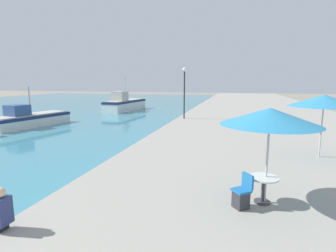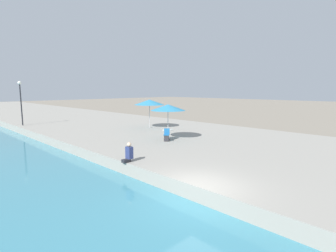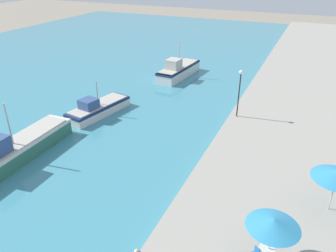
# 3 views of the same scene
# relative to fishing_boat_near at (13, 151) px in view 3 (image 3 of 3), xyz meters

# --- Properties ---
(water_basin) EXTENTS (56.00, 90.00, 0.04)m
(water_basin) POSITION_rel_fishing_boat_near_xyz_m (-14.56, 27.19, -0.97)
(water_basin) COLOR teal
(water_basin) RESTS_ON ground_plane
(quay_promenade) EXTENTS (16.00, 90.00, 0.69)m
(quay_promenade) POSITION_rel_fishing_boat_near_xyz_m (21.44, 27.19, -0.65)
(quay_promenade) COLOR gray
(quay_promenade) RESTS_ON ground_plane
(fishing_boat_near) EXTENTS (2.65, 10.99, 4.85)m
(fishing_boat_near) POSITION_rel_fishing_boat_near_xyz_m (0.00, 0.00, 0.00)
(fishing_boat_near) COLOR #33705B
(fishing_boat_near) RESTS_ON water_basin
(fishing_boat_mid) EXTENTS (3.48, 7.38, 3.55)m
(fishing_boat_mid) POSITION_rel_fishing_boat_near_xyz_m (0.89, 9.91, -0.25)
(fishing_boat_mid) COLOR silver
(fishing_boat_mid) RESTS_ON water_basin
(fishing_boat_far) EXTENTS (3.11, 8.54, 4.78)m
(fishing_boat_far) POSITION_rel_fishing_boat_near_xyz_m (3.72, 24.33, -0.01)
(fishing_boat_far) COLOR silver
(fishing_boat_far) RESTS_ON water_basin
(cafe_umbrella_pink) EXTENTS (2.59, 2.59, 2.63)m
(cafe_umbrella_pink) POSITION_rel_fishing_boat_near_xyz_m (19.53, -2.16, 2.10)
(cafe_umbrella_pink) COLOR #B7B7B7
(cafe_umbrella_pink) RESTS_ON quay_promenade
(cafe_table) EXTENTS (0.80, 0.80, 0.74)m
(cafe_table) POSITION_rel_fishing_boat_near_xyz_m (19.46, -2.20, 0.23)
(cafe_table) COLOR #333338
(cafe_table) RESTS_ON quay_promenade
(lamppost) EXTENTS (0.36, 0.36, 4.56)m
(lamppost) POSITION_rel_fishing_boat_near_xyz_m (14.13, 13.88, 2.79)
(lamppost) COLOR #232328
(lamppost) RESTS_ON quay_promenade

